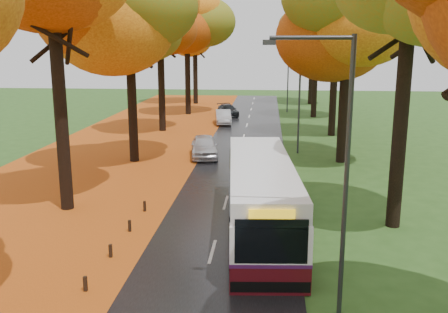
# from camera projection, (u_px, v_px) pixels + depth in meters

# --- Properties ---
(road) EXTENTS (6.50, 90.00, 0.04)m
(road) POSITION_uv_depth(u_px,v_px,m) (235.00, 168.00, 31.56)
(road) COLOR black
(road) RESTS_ON ground
(centre_line) EXTENTS (0.12, 90.00, 0.01)m
(centre_line) POSITION_uv_depth(u_px,v_px,m) (235.00, 168.00, 31.56)
(centre_line) COLOR silver
(centre_line) RESTS_ON road
(leaf_verge) EXTENTS (12.00, 90.00, 0.02)m
(leaf_verge) POSITION_uv_depth(u_px,v_px,m) (97.00, 166.00, 32.34)
(leaf_verge) COLOR #933B0D
(leaf_verge) RESTS_ON ground
(leaf_drift) EXTENTS (0.90, 90.00, 0.01)m
(leaf_drift) POSITION_uv_depth(u_px,v_px,m) (187.00, 167.00, 31.82)
(leaf_drift) COLOR #B75012
(leaf_drift) RESTS_ON road
(trees_left) EXTENTS (9.20, 74.00, 13.88)m
(trees_left) POSITION_uv_depth(u_px,v_px,m) (127.00, 15.00, 32.07)
(trees_left) COLOR black
(trees_left) RESTS_ON ground
(trees_right) EXTENTS (9.30, 74.20, 13.96)m
(trees_right) POSITION_uv_depth(u_px,v_px,m) (354.00, 11.00, 30.66)
(trees_right) COLOR black
(trees_right) RESTS_ON ground
(streetlamp_near) EXTENTS (2.45, 0.18, 8.00)m
(streetlamp_near) POSITION_uv_depth(u_px,v_px,m) (338.00, 157.00, 13.67)
(streetlamp_near) COLOR #333538
(streetlamp_near) RESTS_ON ground
(streetlamp_mid) EXTENTS (2.45, 0.18, 8.00)m
(streetlamp_mid) POSITION_uv_depth(u_px,v_px,m) (296.00, 88.00, 35.04)
(streetlamp_mid) COLOR #333538
(streetlamp_mid) RESTS_ON ground
(streetlamp_far) EXTENTS (2.45, 0.18, 8.00)m
(streetlamp_far) POSITION_uv_depth(u_px,v_px,m) (286.00, 71.00, 56.41)
(streetlamp_far) COLOR #333538
(streetlamp_far) RESTS_ON ground
(bus) EXTENTS (3.41, 11.44, 2.97)m
(bus) POSITION_uv_depth(u_px,v_px,m) (261.00, 195.00, 20.74)
(bus) COLOR #480B12
(bus) RESTS_ON road
(car_white) EXTENTS (2.47, 4.66, 1.51)m
(car_white) POSITION_uv_depth(u_px,v_px,m) (204.00, 146.00, 34.53)
(car_white) COLOR #B8B8BC
(car_white) RESTS_ON road
(car_silver) EXTENTS (1.97, 4.23, 1.34)m
(car_silver) POSITION_uv_depth(u_px,v_px,m) (223.00, 117.00, 48.87)
(car_silver) COLOR #A6A8AE
(car_silver) RESTS_ON road
(car_dark) EXTENTS (2.99, 4.50, 1.21)m
(car_dark) POSITION_uv_depth(u_px,v_px,m) (228.00, 110.00, 54.25)
(car_dark) COLOR black
(car_dark) RESTS_ON road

